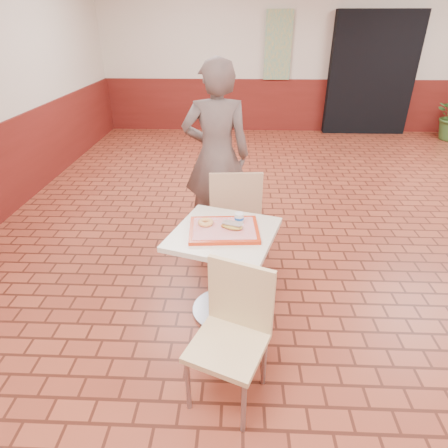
{
  "coord_description": "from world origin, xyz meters",
  "views": [
    {
      "loc": [
        -1.3,
        -2.85,
        2.01
      ],
      "look_at": [
        -1.39,
        -0.59,
        0.78
      ],
      "focal_mm": 30.0,
      "sensor_mm": 36.0,
      "label": 1
    }
  ],
  "objects_px": {
    "main_table": "(224,260)",
    "serving_tray": "(224,230)",
    "customer": "(217,156)",
    "long_john_donut": "(232,226)",
    "paper_cup": "(239,218)",
    "chair_main_front": "(233,328)",
    "chair_main_back": "(235,213)",
    "ring_donut": "(206,222)"
  },
  "relations": [
    {
      "from": "paper_cup",
      "to": "serving_tray",
      "type": "bearing_deg",
      "value": -147.73
    },
    {
      "from": "chair_main_back",
      "to": "serving_tray",
      "type": "relative_size",
      "value": 1.97
    },
    {
      "from": "long_john_donut",
      "to": "paper_cup",
      "type": "relative_size",
      "value": 2.02
    },
    {
      "from": "long_john_donut",
      "to": "paper_cup",
      "type": "xyz_separation_m",
      "value": [
        0.05,
        0.07,
        0.02
      ]
    },
    {
      "from": "chair_main_front",
      "to": "ring_donut",
      "type": "relative_size",
      "value": 7.85
    },
    {
      "from": "ring_donut",
      "to": "long_john_donut",
      "type": "xyz_separation_m",
      "value": [
        0.18,
        -0.05,
        0.0
      ]
    },
    {
      "from": "chair_main_front",
      "to": "long_john_donut",
      "type": "bearing_deg",
      "value": 113.96
    },
    {
      "from": "chair_main_front",
      "to": "long_john_donut",
      "type": "relative_size",
      "value": 5.2
    },
    {
      "from": "customer",
      "to": "serving_tray",
      "type": "relative_size",
      "value": 3.68
    },
    {
      "from": "serving_tray",
      "to": "ring_donut",
      "type": "bearing_deg",
      "value": 161.93
    },
    {
      "from": "chair_main_back",
      "to": "ring_donut",
      "type": "distance_m",
      "value": 0.7
    },
    {
      "from": "chair_main_back",
      "to": "chair_main_front",
      "type": "bearing_deg",
      "value": 86.04
    },
    {
      "from": "long_john_donut",
      "to": "customer",
      "type": "bearing_deg",
      "value": 98.32
    },
    {
      "from": "chair_main_back",
      "to": "customer",
      "type": "xyz_separation_m",
      "value": [
        -0.18,
        0.49,
        0.35
      ]
    },
    {
      "from": "serving_tray",
      "to": "paper_cup",
      "type": "bearing_deg",
      "value": 32.27
    },
    {
      "from": "customer",
      "to": "chair_main_back",
      "type": "bearing_deg",
      "value": 105.29
    },
    {
      "from": "main_table",
      "to": "serving_tray",
      "type": "distance_m",
      "value": 0.25
    },
    {
      "from": "paper_cup",
      "to": "chair_main_front",
      "type": "bearing_deg",
      "value": -92.0
    },
    {
      "from": "main_table",
      "to": "serving_tray",
      "type": "height_order",
      "value": "serving_tray"
    },
    {
      "from": "chair_main_front",
      "to": "customer",
      "type": "distance_m",
      "value": 1.9
    },
    {
      "from": "serving_tray",
      "to": "paper_cup",
      "type": "relative_size",
      "value": 5.85
    },
    {
      "from": "chair_main_back",
      "to": "serving_tray",
      "type": "bearing_deg",
      "value": 79.96
    },
    {
      "from": "serving_tray",
      "to": "main_table",
      "type": "bearing_deg",
      "value": 90.0
    },
    {
      "from": "chair_main_front",
      "to": "serving_tray",
      "type": "xyz_separation_m",
      "value": [
        -0.08,
        0.68,
        0.26
      ]
    },
    {
      "from": "main_table",
      "to": "serving_tray",
      "type": "relative_size",
      "value": 1.51
    },
    {
      "from": "chair_main_back",
      "to": "paper_cup",
      "type": "xyz_separation_m",
      "value": [
        0.04,
        -0.61,
        0.27
      ]
    },
    {
      "from": "long_john_donut",
      "to": "paper_cup",
      "type": "bearing_deg",
      "value": 56.37
    },
    {
      "from": "chair_main_front",
      "to": "serving_tray",
      "type": "relative_size",
      "value": 1.8
    },
    {
      "from": "chair_main_front",
      "to": "ring_donut",
      "type": "distance_m",
      "value": 0.81
    },
    {
      "from": "chair_main_back",
      "to": "long_john_donut",
      "type": "xyz_separation_m",
      "value": [
        -0.01,
        -0.68,
        0.25
      ]
    },
    {
      "from": "chair_main_back",
      "to": "long_john_donut",
      "type": "bearing_deg",
      "value": 84.52
    },
    {
      "from": "chair_main_back",
      "to": "ring_donut",
      "type": "xyz_separation_m",
      "value": [
        -0.2,
        -0.63,
        0.24
      ]
    },
    {
      "from": "customer",
      "to": "paper_cup",
      "type": "relative_size",
      "value": 21.55
    },
    {
      "from": "long_john_donut",
      "to": "serving_tray",
      "type": "bearing_deg",
      "value": 170.04
    },
    {
      "from": "chair_main_front",
      "to": "paper_cup",
      "type": "xyz_separation_m",
      "value": [
        0.03,
        0.75,
        0.31
      ]
    },
    {
      "from": "chair_main_back",
      "to": "customer",
      "type": "height_order",
      "value": "customer"
    },
    {
      "from": "customer",
      "to": "serving_tray",
      "type": "height_order",
      "value": "customer"
    },
    {
      "from": "ring_donut",
      "to": "chair_main_front",
      "type": "bearing_deg",
      "value": -73.97
    },
    {
      "from": "main_table",
      "to": "chair_main_front",
      "type": "bearing_deg",
      "value": -83.51
    },
    {
      "from": "chair_main_front",
      "to": "long_john_donut",
      "type": "xyz_separation_m",
      "value": [
        -0.02,
        0.67,
        0.29
      ]
    },
    {
      "from": "main_table",
      "to": "serving_tray",
      "type": "bearing_deg",
      "value": -90.0
    },
    {
      "from": "long_john_donut",
      "to": "chair_main_front",
      "type": "bearing_deg",
      "value": -87.98
    }
  ]
}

